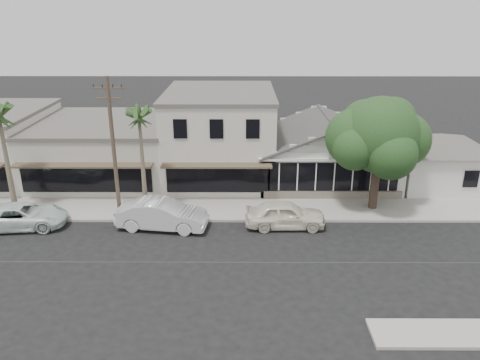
{
  "coord_description": "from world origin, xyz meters",
  "views": [
    {
      "loc": [
        -1.32,
        -21.61,
        12.71
      ],
      "look_at": [
        -1.43,
        6.0,
        2.42
      ],
      "focal_mm": 35.0,
      "sensor_mm": 36.0,
      "label": 1
    }
  ],
  "objects_px": {
    "car_0": "(285,214)",
    "car_1": "(162,215)",
    "utility_pole": "(113,147)",
    "shade_tree": "(378,136)",
    "car_2": "(21,216)"
  },
  "relations": [
    {
      "from": "utility_pole",
      "to": "car_0",
      "type": "height_order",
      "value": "utility_pole"
    },
    {
      "from": "car_0",
      "to": "car_2",
      "type": "distance_m",
      "value": 16.04
    },
    {
      "from": "car_1",
      "to": "shade_tree",
      "type": "height_order",
      "value": "shade_tree"
    },
    {
      "from": "car_1",
      "to": "shade_tree",
      "type": "xyz_separation_m",
      "value": [
        13.44,
        3.04,
        4.07
      ]
    },
    {
      "from": "car_0",
      "to": "car_1",
      "type": "relative_size",
      "value": 0.89
    },
    {
      "from": "utility_pole",
      "to": "car_1",
      "type": "relative_size",
      "value": 1.65
    },
    {
      "from": "utility_pole",
      "to": "car_1",
      "type": "distance_m",
      "value": 4.96
    },
    {
      "from": "utility_pole",
      "to": "shade_tree",
      "type": "distance_m",
      "value": 16.42
    },
    {
      "from": "car_0",
      "to": "shade_tree",
      "type": "distance_m",
      "value": 7.81
    },
    {
      "from": "utility_pole",
      "to": "shade_tree",
      "type": "xyz_separation_m",
      "value": [
        16.3,
        1.92,
        0.18
      ]
    },
    {
      "from": "utility_pole",
      "to": "car_1",
      "type": "bearing_deg",
      "value": -21.38
    },
    {
      "from": "car_1",
      "to": "shade_tree",
      "type": "relative_size",
      "value": 0.72
    },
    {
      "from": "car_1",
      "to": "car_2",
      "type": "distance_m",
      "value": 8.58
    },
    {
      "from": "utility_pole",
      "to": "car_2",
      "type": "bearing_deg",
      "value": -169.68
    },
    {
      "from": "car_0",
      "to": "car_1",
      "type": "distance_m",
      "value": 7.46
    }
  ]
}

